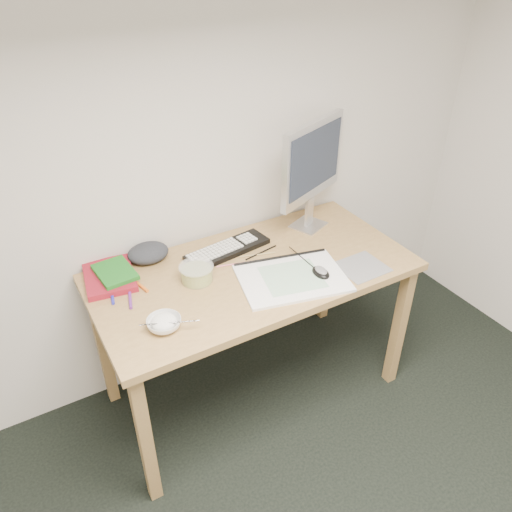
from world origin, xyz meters
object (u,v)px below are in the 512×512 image
(keyboard, at_px, (227,250))
(monitor, at_px, (312,163))
(desk, at_px, (254,284))
(rice_bowl, at_px, (164,324))
(sketchpad, at_px, (292,278))

(keyboard, xyz_separation_m, monitor, (0.46, 0.01, 0.32))
(desk, relative_size, monitor, 2.62)
(keyboard, height_order, rice_bowl, rice_bowl)
(desk, height_order, keyboard, keyboard)
(desk, relative_size, keyboard, 3.46)
(desk, xyz_separation_m, rice_bowl, (-0.48, -0.17, 0.10))
(desk, distance_m, rice_bowl, 0.52)
(sketchpad, bearing_deg, keyboard, 125.77)
(monitor, bearing_deg, keyboard, 159.09)
(sketchpad, bearing_deg, desk, 137.85)
(monitor, relative_size, rice_bowl, 4.13)
(keyboard, bearing_deg, desk, -87.27)
(monitor, bearing_deg, desk, -177.90)
(sketchpad, distance_m, rice_bowl, 0.58)
(sketchpad, height_order, keyboard, keyboard)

